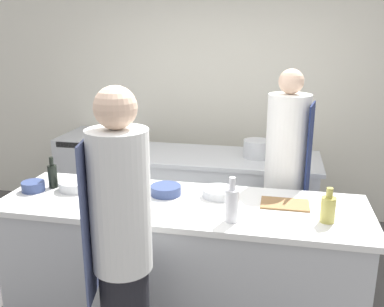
% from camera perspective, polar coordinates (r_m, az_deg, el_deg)
% --- Properties ---
extents(wall_back, '(8.00, 0.06, 2.80)m').
position_cam_1_polar(wall_back, '(4.87, 4.36, 8.11)').
color(wall_back, silver).
rests_on(wall_back, ground_plane).
extents(prep_counter, '(2.52, 0.80, 0.94)m').
position_cam_1_polar(prep_counter, '(3.17, -1.35, -14.33)').
color(prep_counter, '#B7BABC').
rests_on(prep_counter, ground_plane).
extents(pass_counter, '(1.93, 0.74, 0.94)m').
position_cam_1_polar(pass_counter, '(4.20, 3.22, -6.39)').
color(pass_counter, '#B7BABC').
rests_on(pass_counter, ground_plane).
extents(oven_range, '(0.79, 0.75, 0.95)m').
position_cam_1_polar(oven_range, '(5.05, -11.90, -2.73)').
color(oven_range, '#B7BABC').
rests_on(oven_range, ground_plane).
extents(chef_at_prep_near, '(0.36, 0.35, 1.82)m').
position_cam_1_polar(chef_at_prep_near, '(2.39, -9.32, -12.81)').
color(chef_at_prep_near, black).
rests_on(chef_at_prep_near, ground_plane).
extents(chef_at_stove, '(0.37, 0.35, 1.80)m').
position_cam_1_polar(chef_at_stove, '(3.51, 12.34, -3.62)').
color(chef_at_stove, black).
rests_on(chef_at_stove, ground_plane).
extents(bottle_olive_oil, '(0.09, 0.09, 0.29)m').
position_cam_1_polar(bottle_olive_oil, '(2.64, 5.32, -6.73)').
color(bottle_olive_oil, silver).
rests_on(bottle_olive_oil, prep_counter).
extents(bottle_vinegar, '(0.09, 0.09, 0.22)m').
position_cam_1_polar(bottle_vinegar, '(2.76, 17.69, -7.00)').
color(bottle_vinegar, '#B2A84C').
rests_on(bottle_vinegar, prep_counter).
extents(bottle_wine, '(0.07, 0.07, 0.24)m').
position_cam_1_polar(bottle_wine, '(3.36, -18.09, -2.79)').
color(bottle_wine, black).
rests_on(bottle_wine, prep_counter).
extents(bowl_mixing_large, '(0.24, 0.24, 0.06)m').
position_cam_1_polar(bowl_mixing_large, '(3.05, 3.62, -5.20)').
color(bowl_mixing_large, '#B7BABC').
rests_on(bowl_mixing_large, prep_counter).
extents(bowl_prep_small, '(0.17, 0.17, 0.07)m').
position_cam_1_polar(bowl_prep_small, '(3.35, -20.41, -4.11)').
color(bowl_prep_small, navy).
rests_on(bowl_prep_small, prep_counter).
extents(bowl_ceramic_blue, '(0.22, 0.22, 0.07)m').
position_cam_1_polar(bowl_ceramic_blue, '(3.08, -3.51, -4.89)').
color(bowl_ceramic_blue, navy).
rests_on(bowl_ceramic_blue, prep_counter).
extents(bowl_wooden_salad, '(0.25, 0.25, 0.07)m').
position_cam_1_polar(bowl_wooden_salad, '(3.29, -15.18, -4.07)').
color(bowl_wooden_salad, '#B7BABC').
rests_on(bowl_wooden_salad, prep_counter).
extents(cup, '(0.08, 0.08, 0.10)m').
position_cam_1_polar(cup, '(2.94, -12.76, -6.06)').
color(cup, white).
rests_on(cup, prep_counter).
extents(cutting_board, '(0.32, 0.21, 0.01)m').
position_cam_1_polar(cutting_board, '(2.98, 12.27, -6.59)').
color(cutting_board, olive).
rests_on(cutting_board, prep_counter).
extents(stockpot, '(0.25, 0.25, 0.16)m').
position_cam_1_polar(stockpot, '(4.00, 8.63, 0.63)').
color(stockpot, '#B7BABC').
rests_on(stockpot, pass_counter).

